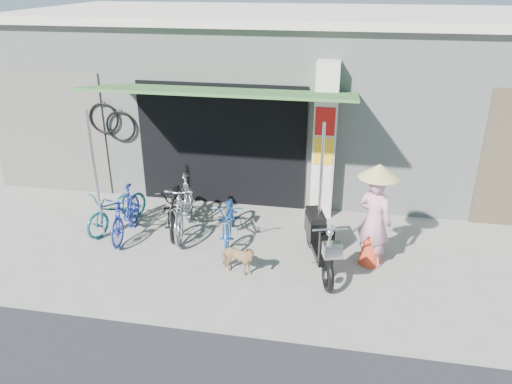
% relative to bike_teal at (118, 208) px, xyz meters
% --- Properties ---
extents(ground, '(80.00, 80.00, 0.00)m').
position_rel_bike_teal_xyz_m(ground, '(2.86, -1.13, -0.40)').
color(ground, gray).
rests_on(ground, ground).
extents(bicycle_shop, '(12.30, 5.30, 3.66)m').
position_rel_bike_teal_xyz_m(bicycle_shop, '(2.85, 3.96, 1.44)').
color(bicycle_shop, '#A5ACA4').
rests_on(bicycle_shop, ground).
extents(shop_pillar, '(0.42, 0.44, 3.00)m').
position_rel_bike_teal_xyz_m(shop_pillar, '(3.71, 1.31, 1.10)').
color(shop_pillar, beige).
rests_on(shop_pillar, ground).
extents(awning, '(4.60, 1.88, 2.72)m').
position_rel_bike_teal_xyz_m(awning, '(1.95, 0.49, 2.12)').
color(awning, '#305E2A').
rests_on(awning, ground).
extents(neighbour_left, '(2.60, 0.06, 2.60)m').
position_rel_bike_teal_xyz_m(neighbour_left, '(-2.14, 1.46, 0.90)').
color(neighbour_left, '#6B665B').
rests_on(neighbour_left, ground).
extents(bike_teal, '(1.00, 1.59, 0.79)m').
position_rel_bike_teal_xyz_m(bike_teal, '(0.00, 0.00, 0.00)').
color(bike_teal, '#165F66').
rests_on(bike_teal, ground).
extents(bike_blue, '(0.56, 1.53, 0.90)m').
position_rel_bike_teal_xyz_m(bike_blue, '(0.28, -0.26, 0.05)').
color(bike_blue, '#22319E').
rests_on(bike_blue, ground).
extents(bike_black, '(1.04, 1.86, 0.92)m').
position_rel_bike_teal_xyz_m(bike_black, '(1.07, 0.20, 0.07)').
color(bike_black, black).
rests_on(bike_black, ground).
extents(bike_silver, '(0.73, 1.80, 1.05)m').
position_rel_bike_teal_xyz_m(bike_silver, '(1.28, 0.06, 0.13)').
color(bike_silver, silver).
rests_on(bike_silver, ground).
extents(bike_navy, '(0.79, 1.62, 0.82)m').
position_rel_bike_teal_xyz_m(bike_navy, '(2.15, -0.03, 0.01)').
color(bike_navy, '#215599').
rests_on(bike_navy, ground).
extents(street_dog, '(0.69, 0.45, 0.54)m').
position_rel_bike_teal_xyz_m(street_dog, '(2.55, -1.15, -0.12)').
color(street_dog, '#9B7452').
rests_on(street_dog, ground).
extents(moped, '(0.73, 1.81, 1.04)m').
position_rel_bike_teal_xyz_m(moped, '(3.79, -0.67, 0.08)').
color(moped, black).
rests_on(moped, ground).
extents(nun, '(0.69, 0.64, 1.76)m').
position_rel_bike_teal_xyz_m(nun, '(4.64, -0.44, 0.47)').
color(nun, pink).
rests_on(nun, ground).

